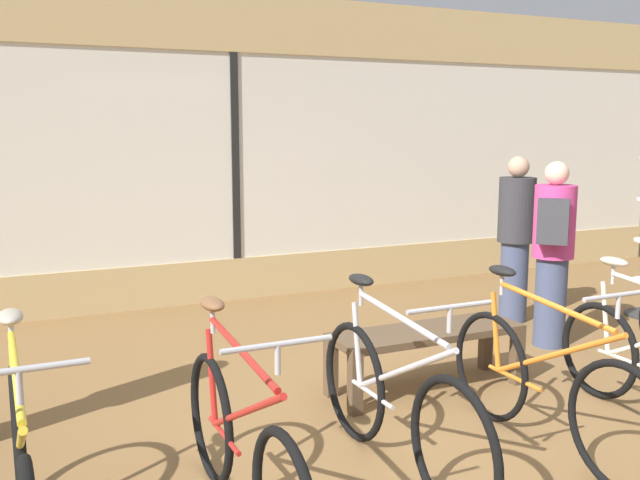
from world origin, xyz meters
TOP-DOWN VIEW (x-y plane):
  - ground_plane at (0.00, 0.00)m, footprint 24.00×24.00m
  - shop_back_wall at (0.00, 3.98)m, footprint 12.00×0.08m
  - bicycle_left at (-1.39, -0.27)m, footprint 0.46×1.70m
  - bicycle_center_left at (-0.48, -0.13)m, footprint 0.46×1.70m
  - bicycle_center_right at (0.43, -0.25)m, footprint 0.46×1.72m
  - display_bench at (0.35, 0.84)m, footprint 1.40×0.44m
  - customer_near_rack at (2.12, 2.03)m, footprint 0.48×0.48m
  - customer_by_window at (1.86, 1.26)m, footprint 0.55×0.54m

SIDE VIEW (x-z plane):
  - ground_plane at x=0.00m, z-range 0.00..0.00m
  - display_bench at x=0.35m, z-range 0.14..0.58m
  - bicycle_left at x=-1.39m, z-range -0.13..0.89m
  - bicycle_center_right at x=0.43m, z-range -0.12..0.91m
  - bicycle_center_left at x=-0.48m, z-range -0.12..0.91m
  - customer_near_rack at x=2.12m, z-range 0.03..1.61m
  - customer_by_window at x=1.86m, z-range 0.06..1.62m
  - shop_back_wall at x=0.00m, z-range 0.04..3.24m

